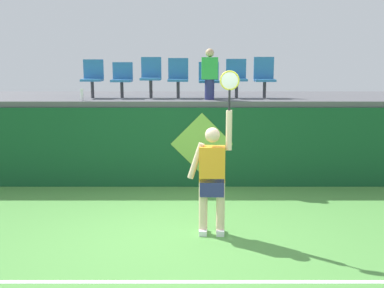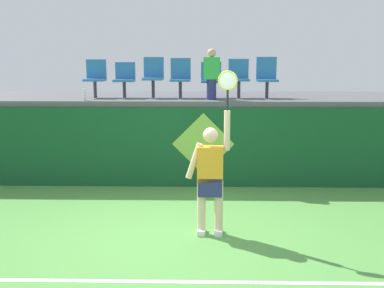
{
  "view_description": "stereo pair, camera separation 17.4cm",
  "coord_description": "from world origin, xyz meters",
  "px_view_note": "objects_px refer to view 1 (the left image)",
  "views": [
    {
      "loc": [
        0.28,
        -6.51,
        2.63
      ],
      "look_at": [
        0.29,
        1.0,
        1.23
      ],
      "focal_mm": 43.49,
      "sensor_mm": 36.0,
      "label": 1
    },
    {
      "loc": [
        0.45,
        -6.51,
        2.63
      ],
      "look_at": [
        0.29,
        1.0,
        1.23
      ],
      "focal_mm": 43.49,
      "sensor_mm": 36.0,
      "label": 2
    }
  ],
  "objects_px": {
    "tennis_player": "(212,175)",
    "spectator_0": "(209,73)",
    "stadium_chair_0": "(92,77)",
    "stadium_chair_3": "(178,76)",
    "stadium_chair_5": "(236,76)",
    "stadium_chair_4": "(208,78)",
    "stadium_chair_1": "(122,78)",
    "stadium_chair_2": "(150,75)",
    "water_bottle": "(81,95)",
    "stadium_chair_6": "(264,76)",
    "tennis_ball": "(204,230)"
  },
  "relations": [
    {
      "from": "tennis_player",
      "to": "spectator_0",
      "type": "relative_size",
      "value": 2.32
    },
    {
      "from": "stadium_chair_0",
      "to": "stadium_chair_3",
      "type": "height_order",
      "value": "stadium_chair_3"
    },
    {
      "from": "stadium_chair_3",
      "to": "stadium_chair_5",
      "type": "distance_m",
      "value": 1.27
    },
    {
      "from": "stadium_chair_4",
      "to": "spectator_0",
      "type": "bearing_deg",
      "value": -90.0
    },
    {
      "from": "stadium_chair_0",
      "to": "stadium_chair_1",
      "type": "distance_m",
      "value": 0.64
    },
    {
      "from": "stadium_chair_2",
      "to": "spectator_0",
      "type": "relative_size",
      "value": 0.84
    },
    {
      "from": "water_bottle",
      "to": "stadium_chair_5",
      "type": "height_order",
      "value": "stadium_chair_5"
    },
    {
      "from": "stadium_chair_4",
      "to": "stadium_chair_6",
      "type": "bearing_deg",
      "value": 0.42
    },
    {
      "from": "stadium_chair_5",
      "to": "spectator_0",
      "type": "bearing_deg",
      "value": -143.46
    },
    {
      "from": "stadium_chair_1",
      "to": "stadium_chair_3",
      "type": "bearing_deg",
      "value": 0.41
    },
    {
      "from": "tennis_ball",
      "to": "stadium_chair_2",
      "type": "bearing_deg",
      "value": 107.37
    },
    {
      "from": "tennis_player",
      "to": "stadium_chair_1",
      "type": "height_order",
      "value": "stadium_chair_1"
    },
    {
      "from": "tennis_player",
      "to": "stadium_chair_0",
      "type": "relative_size",
      "value": 2.95
    },
    {
      "from": "stadium_chair_1",
      "to": "stadium_chair_6",
      "type": "distance_m",
      "value": 3.1
    },
    {
      "from": "stadium_chair_6",
      "to": "spectator_0",
      "type": "relative_size",
      "value": 0.84
    },
    {
      "from": "tennis_player",
      "to": "spectator_0",
      "type": "xyz_separation_m",
      "value": [
        0.06,
        3.1,
        1.39
      ]
    },
    {
      "from": "spectator_0",
      "to": "tennis_ball",
      "type": "bearing_deg",
      "value": -93.25
    },
    {
      "from": "tennis_player",
      "to": "stadium_chair_4",
      "type": "bearing_deg",
      "value": 88.97
    },
    {
      "from": "stadium_chair_3",
      "to": "spectator_0",
      "type": "distance_m",
      "value": 0.81
    },
    {
      "from": "stadium_chair_3",
      "to": "stadium_chair_6",
      "type": "bearing_deg",
      "value": 0.09
    },
    {
      "from": "tennis_ball",
      "to": "water_bottle",
      "type": "bearing_deg",
      "value": 131.32
    },
    {
      "from": "tennis_player",
      "to": "stadium_chair_4",
      "type": "relative_size",
      "value": 3.16
    },
    {
      "from": "water_bottle",
      "to": "stadium_chair_4",
      "type": "xyz_separation_m",
      "value": [
        2.62,
        0.69,
        0.31
      ]
    },
    {
      "from": "stadium_chair_5",
      "to": "water_bottle",
      "type": "bearing_deg",
      "value": -167.84
    },
    {
      "from": "stadium_chair_2",
      "to": "tennis_player",
      "type": "bearing_deg",
      "value": -71.31
    },
    {
      "from": "tennis_ball",
      "to": "stadium_chair_6",
      "type": "distance_m",
      "value": 4.35
    },
    {
      "from": "water_bottle",
      "to": "stadium_chair_2",
      "type": "xyz_separation_m",
      "value": [
        1.36,
        0.7,
        0.37
      ]
    },
    {
      "from": "stadium_chair_1",
      "to": "stadium_chair_3",
      "type": "xyz_separation_m",
      "value": [
        1.22,
        0.01,
        0.04
      ]
    },
    {
      "from": "tennis_player",
      "to": "tennis_ball",
      "type": "relative_size",
      "value": 37.14
    },
    {
      "from": "tennis_ball",
      "to": "stadium_chair_1",
      "type": "distance_m",
      "value": 4.44
    },
    {
      "from": "tennis_player",
      "to": "tennis_ball",
      "type": "bearing_deg",
      "value": 150.94
    },
    {
      "from": "stadium_chair_5",
      "to": "stadium_chair_4",
      "type": "bearing_deg",
      "value": -179.7
    },
    {
      "from": "water_bottle",
      "to": "stadium_chair_1",
      "type": "relative_size",
      "value": 0.32
    },
    {
      "from": "stadium_chair_3",
      "to": "tennis_player",
      "type": "bearing_deg",
      "value": -80.3
    },
    {
      "from": "tennis_player",
      "to": "stadium_chair_0",
      "type": "distance_m",
      "value": 4.51
    },
    {
      "from": "tennis_ball",
      "to": "stadium_chair_4",
      "type": "height_order",
      "value": "stadium_chair_4"
    },
    {
      "from": "water_bottle",
      "to": "stadium_chair_3",
      "type": "xyz_separation_m",
      "value": [
        1.95,
        0.7,
        0.35
      ]
    },
    {
      "from": "water_bottle",
      "to": "stadium_chair_1",
      "type": "distance_m",
      "value": 1.05
    },
    {
      "from": "stadium_chair_6",
      "to": "spectator_0",
      "type": "height_order",
      "value": "spectator_0"
    },
    {
      "from": "stadium_chair_1",
      "to": "stadium_chair_5",
      "type": "xyz_separation_m",
      "value": [
        2.5,
        0.01,
        0.03
      ]
    },
    {
      "from": "stadium_chair_4",
      "to": "stadium_chair_6",
      "type": "relative_size",
      "value": 0.88
    },
    {
      "from": "stadium_chair_2",
      "to": "stadium_chair_4",
      "type": "height_order",
      "value": "stadium_chair_2"
    },
    {
      "from": "stadium_chair_4",
      "to": "stadium_chair_3",
      "type": "bearing_deg",
      "value": 179.49
    },
    {
      "from": "water_bottle",
      "to": "stadium_chair_0",
      "type": "xyz_separation_m",
      "value": [
        0.09,
        0.69,
        0.34
      ]
    },
    {
      "from": "tennis_ball",
      "to": "stadium_chair_2",
      "type": "height_order",
      "value": "stadium_chair_2"
    },
    {
      "from": "stadium_chair_0",
      "to": "spectator_0",
      "type": "xyz_separation_m",
      "value": [
        2.54,
        -0.44,
        0.08
      ]
    },
    {
      "from": "water_bottle",
      "to": "stadium_chair_2",
      "type": "height_order",
      "value": "stadium_chair_2"
    },
    {
      "from": "tennis_ball",
      "to": "stadium_chair_1",
      "type": "xyz_separation_m",
      "value": [
        -1.72,
        3.48,
        2.16
      ]
    },
    {
      "from": "stadium_chair_2",
      "to": "stadium_chair_5",
      "type": "xyz_separation_m",
      "value": [
        1.86,
        -0.0,
        -0.02
      ]
    },
    {
      "from": "stadium_chair_0",
      "to": "stadium_chair_6",
      "type": "height_order",
      "value": "stadium_chair_6"
    }
  ]
}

